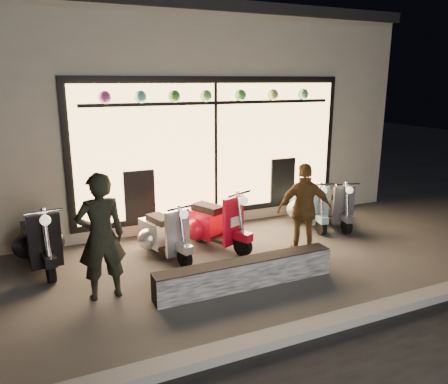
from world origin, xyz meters
The scene contains 11 objects.
ground centered at (0.00, 0.00, 0.00)m, with size 40.00×40.00×0.00m, color #383533.
kerb centered at (0.00, -2.00, 0.06)m, with size 40.00×0.25×0.12m, color slate.
shop_building centered at (0.00, 4.98, 2.10)m, with size 10.20×6.23×4.20m.
graffiti_barrier centered at (0.15, -0.65, 0.20)m, with size 2.63×0.28×0.40m, color black.
scooter_silver centered at (-0.58, 0.97, 0.37)m, with size 0.62×1.29×0.92m.
scooter_red centered at (0.31, 1.04, 0.41)m, with size 0.83×1.39×1.02m.
scooter_black centered at (-2.42, 1.34, 0.40)m, with size 0.56×1.42×1.01m.
scooter_blue centered at (2.52, 1.32, 0.37)m, with size 0.57×1.30×0.92m.
scooter_grey centered at (3.02, 1.15, 0.37)m, with size 0.60×1.29×0.92m.
man centered at (-1.70, -0.15, 0.85)m, with size 0.62×0.41×1.70m, color black.
woman centered at (1.57, 0.04, 0.76)m, with size 0.89×0.37×1.52m, color brown.
Camera 1 is at (-2.43, -5.63, 2.80)m, focal length 35.00 mm.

